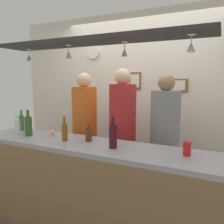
# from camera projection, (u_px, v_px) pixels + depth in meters

# --- Properties ---
(ground_plane) EXTENTS (8.00, 8.00, 0.00)m
(ground_plane) POSITION_uv_depth(u_px,v_px,m) (108.00, 214.00, 2.71)
(ground_plane) COLOR #4C4742
(back_wall) EXTENTS (4.40, 0.06, 2.60)m
(back_wall) POSITION_uv_depth(u_px,v_px,m) (140.00, 99.00, 3.50)
(back_wall) COLOR silver
(back_wall) RESTS_ON ground_plane
(bar_counter) EXTENTS (2.70, 0.55, 0.95)m
(bar_counter) POSITION_uv_depth(u_px,v_px,m) (85.00, 179.00, 2.17)
(bar_counter) COLOR #99999E
(bar_counter) RESTS_ON ground_plane
(overhead_glass_rack) EXTENTS (2.20, 0.36, 0.04)m
(overhead_glass_rack) POSITION_uv_depth(u_px,v_px,m) (94.00, 41.00, 2.16)
(overhead_glass_rack) COLOR black
(hanging_wineglass_far_left) EXTENTS (0.07, 0.07, 0.13)m
(hanging_wineglass_far_left) POSITION_uv_depth(u_px,v_px,m) (29.00, 57.00, 2.62)
(hanging_wineglass_far_left) COLOR silver
(hanging_wineglass_far_left) RESTS_ON overhead_glass_rack
(hanging_wineglass_left) EXTENTS (0.07, 0.07, 0.13)m
(hanging_wineglass_left) POSITION_uv_depth(u_px,v_px,m) (69.00, 54.00, 2.29)
(hanging_wineglass_left) COLOR silver
(hanging_wineglass_left) RESTS_ON overhead_glass_rack
(hanging_wineglass_center_left) EXTENTS (0.07, 0.07, 0.13)m
(hanging_wineglass_center_left) POSITION_uv_depth(u_px,v_px,m) (125.00, 52.00, 2.10)
(hanging_wineglass_center_left) COLOR silver
(hanging_wineglass_center_left) RESTS_ON overhead_glass_rack
(hanging_wineglass_center) EXTENTS (0.07, 0.07, 0.13)m
(hanging_wineglass_center) POSITION_uv_depth(u_px,v_px,m) (191.00, 46.00, 1.75)
(hanging_wineglass_center) COLOR silver
(hanging_wineglass_center) RESTS_ON overhead_glass_rack
(person_left_orange_shirt) EXTENTS (0.34, 0.34, 1.68)m
(person_left_orange_shirt) POSITION_uv_depth(u_px,v_px,m) (85.00, 122.00, 3.12)
(person_left_orange_shirt) COLOR #2D334C
(person_left_orange_shirt) RESTS_ON ground_plane
(person_middle_red_shirt) EXTENTS (0.34, 0.34, 1.73)m
(person_middle_red_shirt) POSITION_uv_depth(u_px,v_px,m) (122.00, 123.00, 2.87)
(person_middle_red_shirt) COLOR #2D334C
(person_middle_red_shirt) RESTS_ON ground_plane
(person_right_grey_shirt) EXTENTS (0.34, 0.34, 1.65)m
(person_right_grey_shirt) POSITION_uv_depth(u_px,v_px,m) (165.00, 131.00, 2.64)
(person_right_grey_shirt) COLOR #2D334C
(person_right_grey_shirt) RESTS_ON ground_plane
(bottle_beer_brown_stubby) EXTENTS (0.07, 0.07, 0.18)m
(bottle_beer_brown_stubby) POSITION_uv_depth(u_px,v_px,m) (89.00, 134.00, 2.36)
(bottle_beer_brown_stubby) COLOR #512D14
(bottle_beer_brown_stubby) RESTS_ON bar_counter
(bottle_beer_amber_tall) EXTENTS (0.06, 0.06, 0.26)m
(bottle_beer_amber_tall) POSITION_uv_depth(u_px,v_px,m) (65.00, 131.00, 2.37)
(bottle_beer_amber_tall) COLOR brown
(bottle_beer_amber_tall) RESTS_ON bar_counter
(bottle_champagne_green) EXTENTS (0.08, 0.08, 0.30)m
(bottle_champagne_green) POSITION_uv_depth(u_px,v_px,m) (28.00, 126.00, 2.58)
(bottle_champagne_green) COLOR #2D5623
(bottle_champagne_green) RESTS_ON bar_counter
(bottle_soda_clear) EXTENTS (0.06, 0.06, 0.23)m
(bottle_soda_clear) POSITION_uv_depth(u_px,v_px,m) (17.00, 127.00, 2.65)
(bottle_soda_clear) COLOR silver
(bottle_soda_clear) RESTS_ON bar_counter
(bottle_wine_dark_red) EXTENTS (0.08, 0.08, 0.30)m
(bottle_wine_dark_red) POSITION_uv_depth(u_px,v_px,m) (113.00, 136.00, 2.11)
(bottle_wine_dark_red) COLOR #380F19
(bottle_wine_dark_red) RESTS_ON bar_counter
(bottle_beer_green_import) EXTENTS (0.06, 0.06, 0.26)m
(bottle_beer_green_import) POSITION_uv_depth(u_px,v_px,m) (22.00, 122.00, 2.85)
(bottle_beer_green_import) COLOR #336B2D
(bottle_beer_green_import) RESTS_ON bar_counter
(drink_can) EXTENTS (0.07, 0.07, 0.12)m
(drink_can) POSITION_uv_depth(u_px,v_px,m) (187.00, 149.00, 1.91)
(drink_can) COLOR red
(drink_can) RESTS_ON bar_counter
(cupcake) EXTENTS (0.06, 0.06, 0.08)m
(cupcake) POSITION_uv_depth(u_px,v_px,m) (52.00, 134.00, 2.54)
(cupcake) COLOR beige
(cupcake) RESTS_ON bar_counter
(picture_frame_crest) EXTENTS (0.18, 0.02, 0.26)m
(picture_frame_crest) POSITION_uv_depth(u_px,v_px,m) (135.00, 81.00, 3.45)
(picture_frame_crest) COLOR brown
(picture_frame_crest) RESTS_ON back_wall
(picture_frame_lower_pair) EXTENTS (0.30, 0.02, 0.18)m
(picture_frame_lower_pair) POSITION_uv_depth(u_px,v_px,m) (177.00, 85.00, 3.19)
(picture_frame_lower_pair) COLOR brown
(picture_frame_lower_pair) RESTS_ON back_wall
(wall_clock) EXTENTS (0.22, 0.03, 0.22)m
(wall_clock) POSITION_uv_depth(u_px,v_px,m) (93.00, 52.00, 3.70)
(wall_clock) COLOR white
(wall_clock) RESTS_ON back_wall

